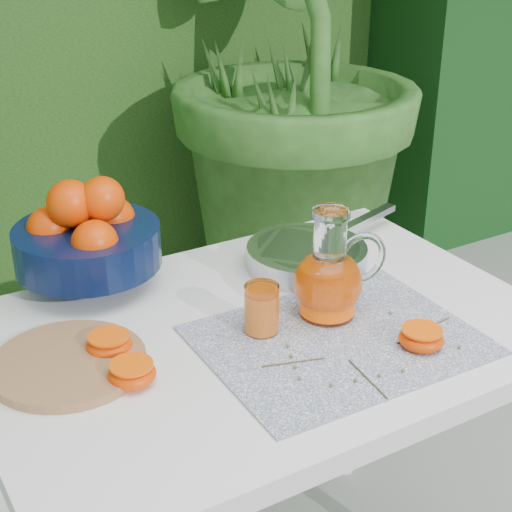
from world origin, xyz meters
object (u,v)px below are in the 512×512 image
cutting_board (68,363)px  saute_pan (308,255)px  fruit_bowl (87,237)px  juice_pitcher (329,279)px  white_table (262,365)px

cutting_board → saute_pan: size_ratio=0.56×
cutting_board → fruit_bowl: fruit_bowl is taller
fruit_bowl → saute_pan: bearing=-20.0°
cutting_board → juice_pitcher: 0.47m
fruit_bowl → saute_pan: (0.41, -0.15, -0.08)m
juice_pitcher → saute_pan: size_ratio=0.45×
white_table → fruit_bowl: size_ratio=3.27×
juice_pitcher → saute_pan: (0.08, 0.19, -0.05)m
white_table → cutting_board: (-0.34, 0.05, 0.09)m
white_table → cutting_board: bearing=172.1°
white_table → saute_pan: (0.21, 0.16, 0.11)m
white_table → saute_pan: size_ratio=2.21×
cutting_board → saute_pan: bearing=11.7°
cutting_board → fruit_bowl: (0.13, 0.26, 0.09)m
saute_pan → fruit_bowl: bearing=160.0°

